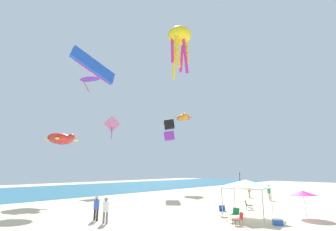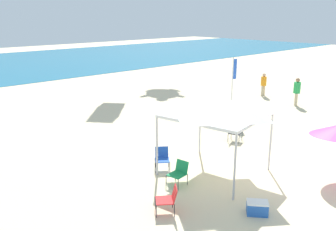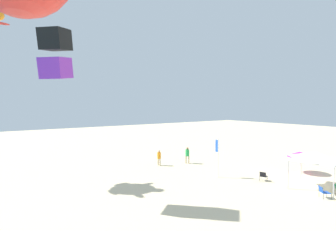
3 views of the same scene
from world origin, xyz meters
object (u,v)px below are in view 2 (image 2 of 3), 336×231
at_px(person_near_umbrella, 264,83).
at_px(cooler_box, 257,208).
at_px(person_watching_sky, 297,89).
at_px(folding_chair_left_of_tent, 179,172).
at_px(folding_chair_right_of_tent, 233,131).
at_px(banner_flag, 233,82).
at_px(canopy_tent, 216,107).
at_px(folding_chair_near_cooler, 162,157).
at_px(folding_chair_facing_ocean, 169,198).

bearing_deg(person_near_umbrella, cooler_box, -156.07).
xyz_separation_m(cooler_box, person_watching_sky, (13.04, 5.72, 0.85)).
distance_m(cooler_box, person_near_umbrella, 16.56).
bearing_deg(folding_chair_left_of_tent, folding_chair_right_of_tent, 98.73).
bearing_deg(banner_flag, folding_chair_left_of_tent, -154.51).
bearing_deg(canopy_tent, banner_flag, 32.27).
height_order(banner_flag, person_watching_sky, banner_flag).
relative_size(cooler_box, person_near_umbrella, 0.45).
height_order(folding_chair_near_cooler, folding_chair_facing_ocean, same).
bearing_deg(banner_flag, person_near_umbrella, 17.72).
bearing_deg(canopy_tent, cooler_box, -115.83).
relative_size(cooler_box, person_watching_sky, 0.41).
distance_m(person_watching_sky, person_near_umbrella, 3.21).
xyz_separation_m(folding_chair_right_of_tent, person_near_umbrella, (9.38, 4.37, 0.48)).
xyz_separation_m(cooler_box, person_near_umbrella, (14.03, 8.77, 0.75)).
bearing_deg(folding_chair_facing_ocean, person_near_umbrella, 151.76).
relative_size(folding_chair_near_cooler, folding_chair_facing_ocean, 1.00).
height_order(canopy_tent, banner_flag, banner_flag).
height_order(folding_chair_left_of_tent, person_near_umbrella, person_near_umbrella).
bearing_deg(folding_chair_right_of_tent, banner_flag, 17.11).
relative_size(canopy_tent, cooler_box, 4.88).
relative_size(folding_chair_near_cooler, cooler_box, 1.11).
relative_size(folding_chair_left_of_tent, cooler_box, 1.11).
height_order(folding_chair_near_cooler, folding_chair_left_of_tent, same).
bearing_deg(folding_chair_right_of_tent, cooler_box, -157.52).
bearing_deg(folding_chair_facing_ocean, person_watching_sky, 142.76).
xyz_separation_m(canopy_tent, folding_chair_left_of_tent, (-1.64, 0.19, -2.03)).
xyz_separation_m(person_watching_sky, person_near_umbrella, (0.98, 3.05, -0.09)).
distance_m(canopy_tent, folding_chair_right_of_tent, 4.22).
relative_size(folding_chair_facing_ocean, person_near_umbrella, 0.50).
bearing_deg(folding_chair_near_cooler, person_watching_sky, 44.70).
bearing_deg(cooler_box, folding_chair_near_cooler, 88.08).
relative_size(folding_chair_near_cooler, person_near_umbrella, 0.50).
distance_m(canopy_tent, person_watching_sky, 12.17).
height_order(folding_chair_near_cooler, cooler_box, folding_chair_near_cooler).
bearing_deg(folding_chair_right_of_tent, canopy_tent, -174.56).
xyz_separation_m(folding_chair_right_of_tent, banner_flag, (2.97, 2.33, 1.59)).
bearing_deg(folding_chair_left_of_tent, banner_flag, 107.87).
relative_size(canopy_tent, banner_flag, 1.05).
distance_m(folding_chair_near_cooler, folding_chair_facing_ocean, 3.15).
height_order(folding_chair_facing_ocean, person_near_umbrella, person_near_umbrella).
distance_m(folding_chair_left_of_tent, person_watching_sky, 13.65).
bearing_deg(banner_flag, folding_chair_facing_ocean, -152.69).
distance_m(folding_chair_near_cooler, folding_chair_left_of_tent, 1.43).
distance_m(folding_chair_right_of_tent, cooler_box, 6.41).
height_order(folding_chair_right_of_tent, cooler_box, folding_chair_right_of_tent).
bearing_deg(canopy_tent, folding_chair_left_of_tent, 173.42).
xyz_separation_m(banner_flag, person_watching_sky, (5.42, -1.01, -1.02)).
distance_m(banner_flag, person_watching_sky, 5.60).
bearing_deg(folding_chair_left_of_tent, folding_chair_facing_ocean, -61.76).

